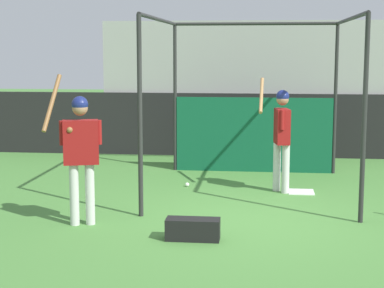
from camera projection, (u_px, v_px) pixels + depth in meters
The scene contains 9 objects.
ground_plane at pixel (246, 221), 9.25m from camera, with size 60.00×60.00×0.00m, color #477F38.
outfield_wall at pixel (254, 125), 14.74m from camera, with size 24.00×0.12×1.45m.
bleacher_section at pixel (255, 85), 16.25m from camera, with size 7.05×3.20×3.13m.
batting_cage at pixel (253, 110), 12.14m from camera, with size 3.26×3.79×2.98m.
home_plate at pixel (301, 192), 11.10m from camera, with size 0.44×0.44×0.02m.
player_batter at pixel (281, 131), 10.99m from camera, with size 0.55×0.87×1.95m.
player_waiting at pixel (80, 147), 8.89m from camera, with size 0.74×0.56×2.11m.
equipment_bag at pixel (193, 229), 8.31m from camera, with size 0.70×0.28×0.28m.
baseball at pixel (187, 185), 11.56m from camera, with size 0.07×0.07×0.07m.
Camera 1 is at (0.22, -9.02, 2.45)m, focal length 60.00 mm.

